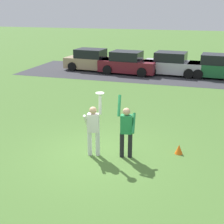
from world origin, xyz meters
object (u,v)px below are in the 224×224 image
Objects in this scene: person_catcher at (93,127)px; parked_car_silver at (172,64)px; field_cone_orange at (179,149)px; person_defender at (126,128)px; parked_car_green at (219,67)px; frisbee_disc at (100,93)px; parked_car_tan at (92,61)px; parked_car_maroon at (128,63)px.

parked_car_silver is (0.94, 13.55, -0.25)m from person_catcher.
person_defender is at bearing -155.75° from field_cone_orange.
person_defender is 0.48× the size of parked_car_green.
parked_car_green is (3.14, -0.19, 0.00)m from parked_car_silver.
person_catcher is at bearing -89.94° from parked_car_silver.
frisbee_disc is 13.60m from parked_car_silver.
parked_car_silver is 13.18× the size of field_cone_orange.
frisbee_disc is (-0.80, -0.14, 1.11)m from person_defender.
parked_car_tan reaches higher than field_cone_orange.
person_catcher reaches higher than parked_car_green.
frisbee_disc reaches higher than field_cone_orange.
person_defender is 13.54m from parked_car_green.
parked_car_green is (3.87, 13.32, -1.37)m from frisbee_disc.
parked_car_green reaches higher than field_cone_orange.
parked_car_tan is 1.00× the size of parked_car_maroon.
parked_car_tan is 1.00× the size of parked_car_green.
frisbee_disc reaches higher than person_defender.
field_cone_orange is (2.63, 0.90, -0.82)m from person_catcher.
field_cone_orange is (2.41, 0.86, -1.93)m from frisbee_disc.
person_catcher is 13.97m from parked_car_green.
parked_car_maroon is (-3.18, 12.87, -0.25)m from person_defender.
person_defender is at bearing -99.04° from parked_car_green.
parked_car_tan is 1.00× the size of parked_car_silver.
parked_car_maroon is (2.92, -0.45, 0.00)m from parked_car_tan.
frisbee_disc is 0.06× the size of parked_car_green.
frisbee_disc is at bearing 0.00° from person_defender.
parked_car_tan is at bearing 121.45° from field_cone_orange.
parked_car_tan is (-5.07, 13.50, -0.25)m from person_catcher.
person_defender is at bearing -61.36° from parked_car_tan.
frisbee_disc reaches higher than parked_car_tan.
person_catcher is 0.49× the size of parked_car_silver.
person_defender is at bearing 9.83° from frisbee_disc.
person_defender reaches higher than parked_car_tan.
field_cone_orange is at bearing 9.08° from person_catcher.
parked_car_maroon and parked_car_green have the same top height.
parked_car_silver is (6.02, 0.05, 0.00)m from parked_car_tan.
frisbee_disc is at bearing -75.62° from parked_car_maroon.
frisbee_disc is 3.21m from field_cone_orange.
person_catcher is 7.98× the size of frisbee_disc.
person_catcher reaches higher than parked_car_silver.
frisbee_disc is at bearing -64.49° from parked_car_tan.
parked_car_silver is (0.72, 13.51, -1.37)m from frisbee_disc.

